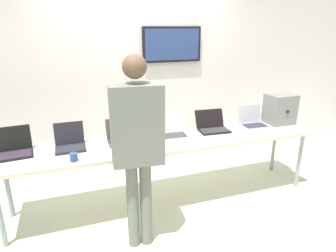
# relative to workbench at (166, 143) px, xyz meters

# --- Properties ---
(ground) EXTENTS (8.00, 8.00, 0.04)m
(ground) POSITION_rel_workbench_xyz_m (0.00, 0.00, -0.76)
(ground) COLOR beige
(back_wall) EXTENTS (8.00, 0.11, 2.45)m
(back_wall) POSITION_rel_workbench_xyz_m (0.01, 1.13, 0.50)
(back_wall) COLOR silver
(back_wall) RESTS_ON ground
(workbench) EXTENTS (3.63, 0.70, 0.79)m
(workbench) POSITION_rel_workbench_xyz_m (0.00, 0.00, 0.00)
(workbench) COLOR beige
(workbench) RESTS_ON ground
(equipment_box) EXTENTS (0.34, 0.29, 0.39)m
(equipment_box) POSITION_rel_workbench_xyz_m (1.59, 0.08, 0.24)
(equipment_box) COLOR slate
(equipment_box) RESTS_ON workbench
(laptop_station_0) EXTENTS (0.34, 0.33, 0.26)m
(laptop_station_0) POSITION_rel_workbench_xyz_m (-1.55, 0.12, 0.11)
(laptop_station_0) COLOR black
(laptop_station_0) RESTS_ON workbench
(laptop_station_1) EXTENTS (0.30, 0.30, 0.25)m
(laptop_station_1) POSITION_rel_workbench_xyz_m (-1.03, 0.10, 0.10)
(laptop_station_1) COLOR black
(laptop_station_1) RESTS_ON workbench
(laptop_station_2) EXTENTS (0.32, 0.28, 0.24)m
(laptop_station_2) POSITION_rel_workbench_xyz_m (-0.48, 0.11, 0.10)
(laptop_station_2) COLOR #3C373D
(laptop_station_2) RESTS_ON workbench
(laptop_station_3) EXTENTS (0.35, 0.37, 0.23)m
(laptop_station_3) POSITION_rel_workbench_xyz_m (0.11, 0.12, 0.10)
(laptop_station_3) COLOR #B2B5B3
(laptop_station_3) RESTS_ON workbench
(laptop_station_4) EXTENTS (0.38, 0.35, 0.23)m
(laptop_station_4) POSITION_rel_workbench_xyz_m (0.64, 0.12, 0.10)
(laptop_station_4) COLOR black
(laptop_station_4) RESTS_ON workbench
(laptop_station_5) EXTENTS (0.33, 0.29, 0.24)m
(laptop_station_5) POSITION_rel_workbench_xyz_m (1.20, 0.11, 0.10)
(laptop_station_5) COLOR #AEAEBB
(laptop_station_5) RESTS_ON workbench
(person) EXTENTS (0.48, 0.62, 1.80)m
(person) POSITION_rel_workbench_xyz_m (-0.48, -0.62, 0.36)
(person) COLOR slate
(person) RESTS_ON ground
(coffee_mug) EXTENTS (0.08, 0.08, 0.08)m
(coffee_mug) POSITION_rel_workbench_xyz_m (-1.01, -0.25, 0.09)
(coffee_mug) COLOR #2C4696
(coffee_mug) RESTS_ON workbench
(paper_sheet) EXTENTS (0.22, 0.31, 0.00)m
(paper_sheet) POSITION_rel_workbench_xyz_m (-0.21, -0.17, 0.05)
(paper_sheet) COLOR white
(paper_sheet) RESTS_ON workbench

